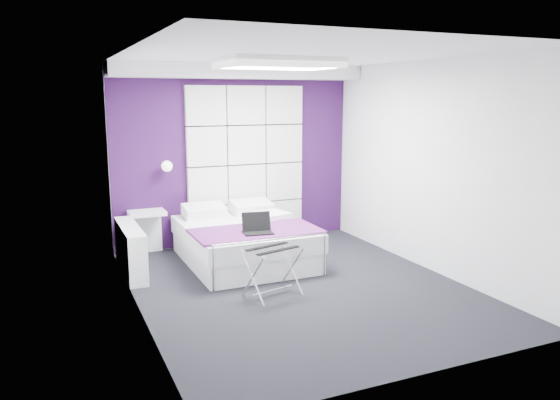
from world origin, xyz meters
name	(u,v)px	position (x,y,z in m)	size (l,w,h in m)	color
floor	(299,287)	(0.00, 0.00, 0.00)	(4.40, 4.40, 0.00)	black
ceiling	(301,54)	(0.00, 0.00, 2.60)	(4.40, 4.40, 0.00)	white
wall_back	(235,156)	(0.00, 2.20, 1.30)	(3.60, 3.60, 0.00)	white
wall_left	(134,186)	(-1.80, 0.00, 1.30)	(4.40, 4.40, 0.00)	white
wall_right	(431,167)	(1.80, 0.00, 1.30)	(4.40, 4.40, 0.00)	white
accent_wall	(236,156)	(0.00, 2.19, 1.30)	(3.58, 0.02, 2.58)	#2D0D3A
soffit	(240,71)	(0.00, 1.95, 2.50)	(3.58, 0.50, 0.20)	white
headboard	(246,164)	(0.15, 2.14, 1.17)	(1.80, 0.08, 2.30)	silver
skylight	(279,62)	(0.00, 0.60, 2.55)	(1.36, 0.86, 0.12)	white
wall_lamp	(166,166)	(-1.05, 2.06, 1.22)	(0.15, 0.15, 0.15)	white
radiator	(131,250)	(-1.69, 1.30, 0.30)	(0.22, 1.20, 0.60)	white
bed	(243,241)	(-0.25, 1.19, 0.28)	(1.57, 1.89, 0.67)	white
nightstand	(147,213)	(-1.35, 2.02, 0.59)	(0.49, 0.38, 0.05)	white
luggage_rack	(273,272)	(-0.39, -0.12, 0.27)	(0.55, 0.41, 0.54)	silver
laptop	(257,228)	(-0.29, 0.62, 0.59)	(0.35, 0.25, 0.25)	black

